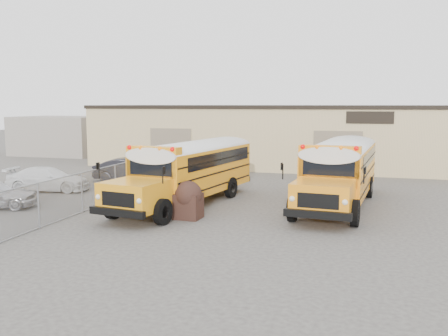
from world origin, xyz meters
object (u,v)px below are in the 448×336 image
(school_bus_right, at_px, (354,154))
(car_dark, at_px, (129,170))
(school_bus_left, at_px, (241,155))
(tarp_bundle, at_px, (188,199))
(car_white, at_px, (48,179))

(school_bus_right, distance_m, car_dark, 13.77)
(school_bus_left, bearing_deg, tarp_bundle, -89.33)
(tarp_bundle, bearing_deg, car_white, 157.14)
(car_dark, bearing_deg, tarp_bundle, -148.89)
(car_white, relative_size, car_dark, 1.05)
(car_white, xyz_separation_m, car_dark, (2.71, 4.38, 0.05))
(car_white, bearing_deg, tarp_bundle, -124.22)
(tarp_bundle, bearing_deg, school_bus_left, 90.67)
(car_white, height_order, car_dark, car_dark)
(car_white, bearing_deg, school_bus_left, -73.34)
(school_bus_right, relative_size, car_white, 2.39)
(school_bus_right, relative_size, car_dark, 2.51)
(school_bus_right, height_order, car_white, school_bus_right)
(school_bus_left, relative_size, car_white, 2.36)
(school_bus_left, bearing_deg, school_bus_right, 18.05)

